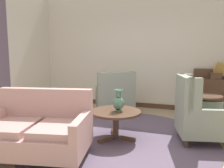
# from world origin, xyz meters

# --- Properties ---
(ground) EXTENTS (8.36, 8.36, 0.00)m
(ground) POSITION_xyz_m (0.00, 0.00, 0.00)
(ground) COLOR #9E896B
(wall_back) EXTENTS (6.13, 0.08, 3.25)m
(wall_back) POSITION_xyz_m (0.00, 2.71, 1.62)
(wall_back) COLOR silver
(wall_back) RESTS_ON ground
(wall_left) EXTENTS (0.08, 3.80, 3.25)m
(wall_left) POSITION_xyz_m (-2.99, 0.81, 1.62)
(wall_left) COLOR silver
(wall_left) RESTS_ON ground
(baseboard_back) EXTENTS (5.97, 0.03, 0.12)m
(baseboard_back) POSITION_xyz_m (0.00, 2.66, 0.06)
(baseboard_back) COLOR #4C3323
(baseboard_back) RESTS_ON ground
(area_rug) EXTENTS (3.37, 3.37, 0.01)m
(area_rug) POSITION_xyz_m (0.00, 0.30, 0.01)
(area_rug) COLOR #5B4C60
(area_rug) RESTS_ON ground
(coffee_table) EXTENTS (0.85, 0.85, 0.50)m
(coffee_table) POSITION_xyz_m (-0.01, 0.24, 0.40)
(coffee_table) COLOR #4C3323
(coffee_table) RESTS_ON ground
(porcelain_vase) EXTENTS (0.20, 0.20, 0.37)m
(porcelain_vase) POSITION_xyz_m (0.04, 0.23, 0.65)
(porcelain_vase) COLOR #4C7A66
(porcelain_vase) RESTS_ON coffee_table
(settee) EXTENTS (1.57, 1.15, 0.94)m
(settee) POSITION_xyz_m (-0.83, -0.76, 0.39)
(settee) COLOR tan
(settee) RESTS_ON ground
(armchair_near_window) EXTENTS (1.13, 1.12, 1.04)m
(armchair_near_window) POSITION_xyz_m (-0.51, 1.70, 0.44)
(armchair_near_window) COLOR gray
(armchair_near_window) RESTS_ON ground
(armchair_near_sideboard) EXTENTS (0.96, 0.90, 1.10)m
(armchair_near_sideboard) POSITION_xyz_m (1.30, 0.58, 0.46)
(armchair_near_sideboard) COLOR gray
(armchair_near_sideboard) RESTS_ON ground
(side_table) EXTENTS (0.60, 0.60, 0.72)m
(side_table) POSITION_xyz_m (1.42, 1.02, 0.44)
(side_table) COLOR #4C3323
(side_table) RESTS_ON ground
(sideboard) EXTENTS (0.97, 0.35, 1.09)m
(sideboard) POSITION_xyz_m (1.73, 2.42, 0.50)
(sideboard) COLOR #4C3323
(sideboard) RESTS_ON ground
(gramophone) EXTENTS (0.53, 0.59, 0.56)m
(gramophone) POSITION_xyz_m (1.78, 2.33, 1.15)
(gramophone) COLOR #4C3323
(gramophone) RESTS_ON sideboard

